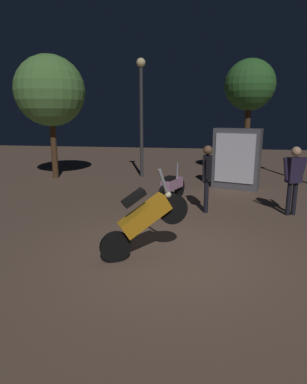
# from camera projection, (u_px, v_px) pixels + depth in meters

# --- Properties ---
(ground_plane) EXTENTS (40.00, 40.00, 0.00)m
(ground_plane) POSITION_uv_depth(u_px,v_px,m) (173.00, 255.00, 6.16)
(ground_plane) COLOR brown
(motorcycle_orange_foreground) EXTENTS (1.50, 0.90, 1.63)m
(motorcycle_orange_foreground) POSITION_uv_depth(u_px,v_px,m) (144.00, 218.00, 5.90)
(motorcycle_orange_foreground) COLOR black
(motorcycle_orange_foreground) RESTS_ON ground_plane
(motorcycle_pink_parked_left) EXTENTS (0.67, 1.59, 1.11)m
(motorcycle_pink_parked_left) POSITION_uv_depth(u_px,v_px,m) (172.00, 186.00, 10.00)
(motorcycle_pink_parked_left) COLOR black
(motorcycle_pink_parked_left) RESTS_ON ground_plane
(person_rider_beside) EXTENTS (0.66, 0.35, 1.78)m
(person_rider_beside) POSITION_uv_depth(u_px,v_px,m) (294.00, 175.00, 8.37)
(person_rider_beside) COLOR black
(person_rider_beside) RESTS_ON ground_plane
(person_bystander_far) EXTENTS (0.24, 0.67, 1.79)m
(person_bystander_far) POSITION_uv_depth(u_px,v_px,m) (207.00, 172.00, 8.65)
(person_bystander_far) COLOR black
(person_bystander_far) RESTS_ON ground_plane
(streetlamp_near) EXTENTS (0.36, 0.36, 4.73)m
(streetlamp_near) POSITION_uv_depth(u_px,v_px,m) (141.00, 103.00, 13.25)
(streetlamp_near) COLOR #38383D
(streetlamp_near) RESTS_ON ground_plane
(tree_left_bg) EXTENTS (2.03, 2.03, 4.75)m
(tree_left_bg) POSITION_uv_depth(u_px,v_px,m) (250.00, 86.00, 13.28)
(tree_left_bg) COLOR #4C331E
(tree_left_bg) RESTS_ON ground_plane
(tree_center_bg) EXTENTS (2.73, 2.73, 4.83)m
(tree_center_bg) POSITION_uv_depth(u_px,v_px,m) (50.00, 91.00, 12.87)
(tree_center_bg) COLOR #4C331E
(tree_center_bg) RESTS_ON ground_plane
(kiosk_billboard) EXTENTS (1.68, 0.98, 2.10)m
(kiosk_billboard) POSITION_uv_depth(u_px,v_px,m) (236.00, 159.00, 11.45)
(kiosk_billboard) COLOR #595960
(kiosk_billboard) RESTS_ON ground_plane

